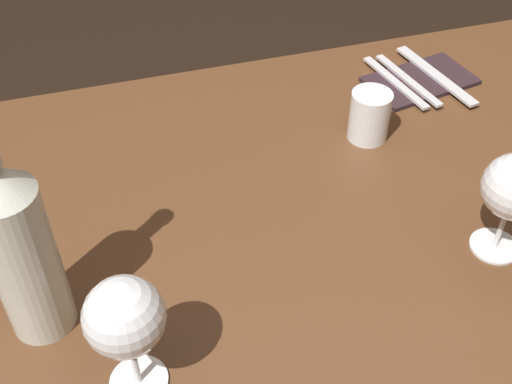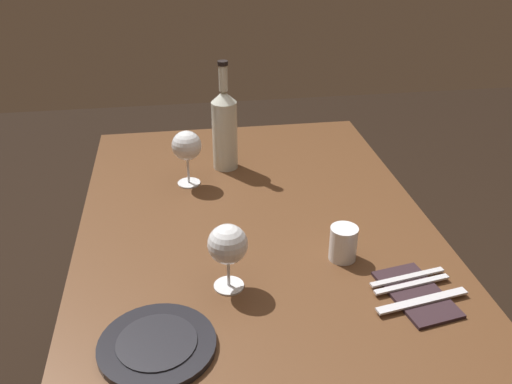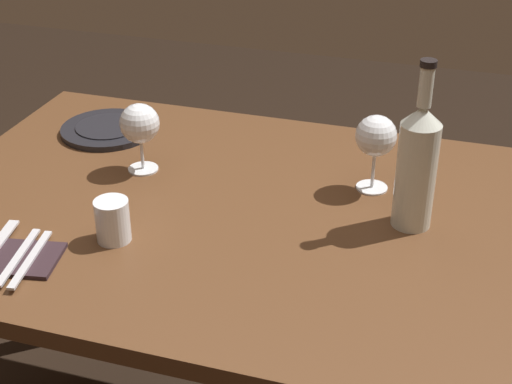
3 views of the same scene
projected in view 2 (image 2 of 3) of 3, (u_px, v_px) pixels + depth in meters
dining_table at (256, 251)px, 1.48m from camera, size 1.30×0.90×0.74m
wine_glass_left at (228, 245)px, 1.15m from camera, size 0.09×0.09×0.15m
wine_glass_right at (187, 147)px, 1.56m from camera, size 0.08×0.08×0.16m
wine_bottle at (225, 128)px, 1.66m from camera, size 0.08×0.08×0.33m
water_tumbler at (343, 245)px, 1.28m from camera, size 0.06×0.06×0.08m
dinner_plate at (157, 345)px, 1.04m from camera, size 0.22×0.22×0.02m
folded_napkin at (416, 294)px, 1.18m from camera, size 0.21×0.14×0.01m
fork_inner at (412, 284)px, 1.19m from camera, size 0.05×0.18×0.00m
fork_outer at (407, 277)px, 1.22m from camera, size 0.05×0.18×0.00m
table_knife at (422, 301)px, 1.15m from camera, size 0.06×0.21×0.00m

